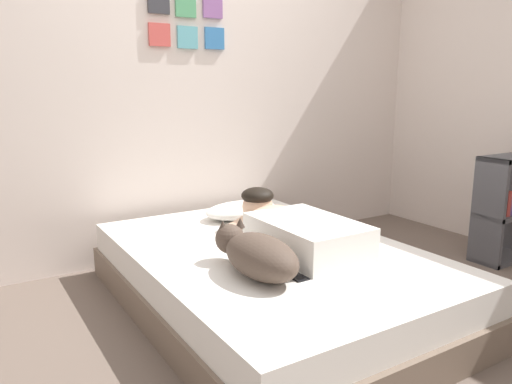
{
  "coord_description": "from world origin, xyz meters",
  "views": [
    {
      "loc": [
        -1.45,
        -1.91,
        1.21
      ],
      "look_at": [
        0.07,
        0.54,
        0.59
      ],
      "focal_mm": 34.27,
      "sensor_mm": 36.0,
      "label": 1
    }
  ],
  "objects": [
    {
      "name": "bookshelf",
      "position": [
        1.79,
        -0.01,
        0.38
      ],
      "size": [
        0.45,
        0.24,
        0.75
      ],
      "color": "#4C4C51",
      "rests_on": "ground"
    },
    {
      "name": "person_lying",
      "position": [
        0.1,
        0.2,
        0.45
      ],
      "size": [
        0.43,
        0.92,
        0.27
      ],
      "color": "white",
      "rests_on": "bed"
    },
    {
      "name": "cell_phone",
      "position": [
        -0.16,
        -0.18,
        0.35
      ],
      "size": [
        0.07,
        0.14,
        0.01
      ],
      "primitive_type": "cube",
      "color": "black",
      "rests_on": "bed"
    },
    {
      "name": "dog",
      "position": [
        -0.3,
        -0.07,
        0.45
      ],
      "size": [
        0.26,
        0.57,
        0.21
      ],
      "color": "#4C3D33",
      "rests_on": "bed"
    },
    {
      "name": "coffee_cup",
      "position": [
        0.22,
        0.66,
        0.38
      ],
      "size": [
        0.12,
        0.09,
        0.07
      ],
      "color": "teal",
      "rests_on": "bed"
    },
    {
      "name": "pillow",
      "position": [
        0.16,
        0.87,
        0.4
      ],
      "size": [
        0.52,
        0.32,
        0.11
      ],
      "primitive_type": "ellipsoid",
      "color": "white",
      "rests_on": "bed"
    },
    {
      "name": "ground_plane",
      "position": [
        0.0,
        0.0,
        0.0
      ],
      "size": [
        12.42,
        12.42,
        0.0
      ],
      "primitive_type": "plane",
      "color": "#66564C"
    },
    {
      "name": "bed",
      "position": [
        -0.03,
        0.23,
        0.17
      ],
      "size": [
        1.43,
        2.06,
        0.34
      ],
      "color": "#726051",
      "rests_on": "ground"
    },
    {
      "name": "back_wall",
      "position": [
        -0.0,
        1.39,
        1.25
      ],
      "size": [
        4.21,
        0.12,
        2.5
      ],
      "color": "silver",
      "rests_on": "ground"
    }
  ]
}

